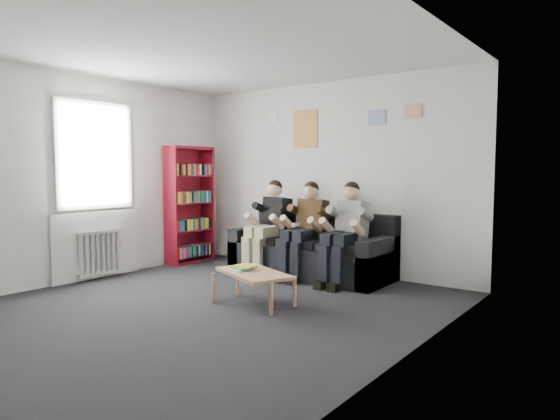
% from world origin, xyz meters
% --- Properties ---
extents(room_shell, '(5.00, 5.00, 5.00)m').
position_xyz_m(room_shell, '(0.00, 0.00, 1.35)').
color(room_shell, black).
rests_on(room_shell, ground).
extents(sofa, '(2.24, 0.91, 0.86)m').
position_xyz_m(sofa, '(0.00, 2.08, 0.31)').
color(sofa, black).
rests_on(sofa, ground).
extents(bookshelf, '(0.27, 0.82, 1.82)m').
position_xyz_m(bookshelf, '(-2.09, 1.76, 0.91)').
color(bookshelf, maroon).
rests_on(bookshelf, ground).
extents(coffee_table, '(0.90, 0.49, 0.36)m').
position_xyz_m(coffee_table, '(0.32, 0.44, 0.32)').
color(coffee_table, tan).
rests_on(coffee_table, ground).
extents(game_cases, '(0.26, 0.23, 0.05)m').
position_xyz_m(game_cases, '(0.16, 0.43, 0.38)').
color(game_cases, silver).
rests_on(game_cases, coffee_table).
extents(person_left, '(0.39, 0.84, 1.31)m').
position_xyz_m(person_left, '(-0.62, 1.88, 0.66)').
color(person_left, black).
rests_on(person_left, sofa).
extents(person_middle, '(0.39, 0.83, 1.30)m').
position_xyz_m(person_middle, '(0.00, 1.88, 0.65)').
color(person_middle, brown).
rests_on(person_middle, sofa).
extents(person_right, '(0.39, 0.84, 1.31)m').
position_xyz_m(person_right, '(0.62, 1.88, 0.66)').
color(person_right, white).
rests_on(person_right, sofa).
extents(radiator, '(0.10, 0.64, 0.60)m').
position_xyz_m(radiator, '(-2.15, 0.20, 0.35)').
color(radiator, silver).
rests_on(radiator, ground).
extents(window, '(0.05, 1.30, 2.36)m').
position_xyz_m(window, '(-2.22, 0.20, 1.03)').
color(window, white).
rests_on(window, room_shell).
extents(poster_large, '(0.42, 0.01, 0.55)m').
position_xyz_m(poster_large, '(-0.40, 2.49, 2.05)').
color(poster_large, '#D3CA4A').
rests_on(poster_large, room_shell).
extents(poster_blue, '(0.25, 0.01, 0.20)m').
position_xyz_m(poster_blue, '(0.75, 2.49, 2.15)').
color(poster_blue, '#426DE1').
rests_on(poster_blue, room_shell).
extents(poster_pink, '(0.22, 0.01, 0.18)m').
position_xyz_m(poster_pink, '(1.25, 2.49, 2.20)').
color(poster_pink, '#D442A8').
rests_on(poster_pink, room_shell).
extents(poster_sign, '(0.20, 0.01, 0.14)m').
position_xyz_m(poster_sign, '(-1.00, 2.49, 2.25)').
color(poster_sign, white).
rests_on(poster_sign, room_shell).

